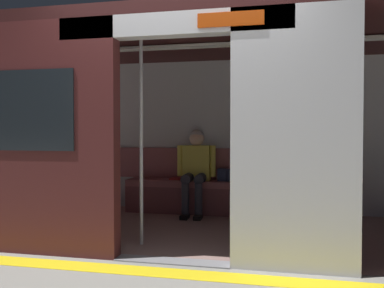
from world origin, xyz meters
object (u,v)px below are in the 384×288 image
at_px(bench_seat, 215,189).
at_px(person_seated, 196,166).
at_px(book, 177,178).
at_px(grab_pole_door, 141,139).
at_px(handbag, 227,175).
at_px(train_car, 194,100).

bearing_deg(bench_seat, person_seated, 11.25).
height_order(book, grab_pole_door, grab_pole_door).
bearing_deg(book, person_seated, 165.82).
distance_m(person_seated, handbag, 0.46).
distance_m(person_seated, grab_pole_door, 1.76).
distance_m(bench_seat, book, 0.59).
bearing_deg(bench_seat, book, -6.12).
relative_size(person_seated, grab_pole_door, 0.55).
bearing_deg(bench_seat, grab_pole_door, 75.06).
xyz_separation_m(train_car, handbag, (-0.25, -1.06, -0.99)).
relative_size(book, grab_pole_door, 0.10).
height_order(bench_seat, person_seated, person_seated).
relative_size(bench_seat, handbag, 9.82).
distance_m(bench_seat, person_seated, 0.42).
bearing_deg(person_seated, handbag, -169.10).
bearing_deg(person_seated, train_car, 100.69).
xyz_separation_m(bench_seat, person_seated, (0.26, 0.05, 0.33)).
xyz_separation_m(book, grab_pole_door, (-0.10, 1.81, 0.61)).
xyz_separation_m(handbag, book, (0.75, -0.03, -0.07)).
xyz_separation_m(train_car, book, (0.49, -1.09, -1.06)).
height_order(train_car, grab_pole_door, train_car).
bearing_deg(person_seated, bench_seat, -168.75).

